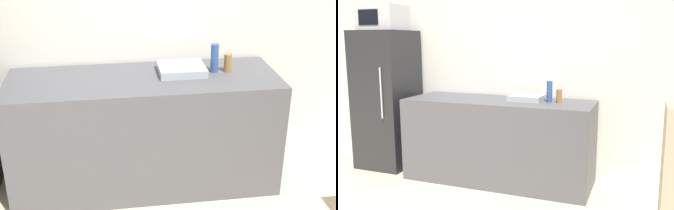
% 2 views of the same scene
% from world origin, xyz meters
% --- Properties ---
extents(wall_back, '(8.00, 0.06, 2.60)m').
position_xyz_m(wall_back, '(0.00, 2.84, 1.30)').
color(wall_back, silver).
rests_on(wall_back, ground_plane).
extents(counter, '(2.06, 0.71, 0.92)m').
position_xyz_m(counter, '(0.34, 2.43, 0.46)').
color(counter, '#4C4C51').
rests_on(counter, ground_plane).
extents(sink_basin, '(0.36, 0.31, 0.06)m').
position_xyz_m(sink_basin, '(0.64, 2.50, 0.95)').
color(sink_basin, '#9EA3A8').
rests_on(sink_basin, counter).
extents(bottle_tall, '(0.06, 0.06, 0.22)m').
position_xyz_m(bottle_tall, '(0.90, 2.49, 1.03)').
color(bottle_tall, '#2D4C8C').
rests_on(bottle_tall, counter).
extents(bottle_short, '(0.06, 0.06, 0.14)m').
position_xyz_m(bottle_short, '(1.00, 2.48, 0.99)').
color(bottle_short, olive).
rests_on(bottle_short, counter).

